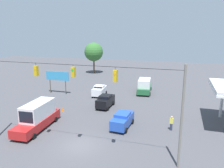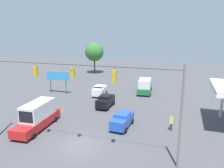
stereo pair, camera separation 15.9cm
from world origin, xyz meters
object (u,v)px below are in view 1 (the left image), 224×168
at_px(box_truck_red_parked_shoulder, 38,116).
at_px(pedestrian, 171,123).
at_px(sedan_blue_crossing_near, 122,120).
at_px(sedan_white_withflow_far, 99,90).
at_px(traffic_cone_second, 49,118).
at_px(box_truck_green_oncoming_deep, 144,86).
at_px(traffic_cone_nearest, 32,128).
at_px(overhead_signal_span, 74,95).
at_px(roadside_billboard, 57,77).
at_px(traffic_cone_third, 63,109).
at_px(tree_horizon_left, 94,52).
at_px(sedan_black_withflow_mid, 105,101).

height_order(box_truck_red_parked_shoulder, pedestrian, box_truck_red_parked_shoulder).
distance_m(sedan_blue_crossing_near, sedan_white_withflow_far, 14.09).
relative_size(traffic_cone_second, pedestrian, 0.39).
bearing_deg(box_truck_green_oncoming_deep, sedan_white_withflow_far, 31.39).
bearing_deg(traffic_cone_nearest, traffic_cone_second, -91.51).
bearing_deg(box_truck_red_parked_shoulder, box_truck_green_oncoming_deep, -115.66).
height_order(overhead_signal_span, roadside_billboard, overhead_signal_span).
height_order(traffic_cone_third, tree_horizon_left, tree_horizon_left).
relative_size(sedan_white_withflow_far, traffic_cone_nearest, 5.73).
xyz_separation_m(traffic_cone_nearest, traffic_cone_third, (-0.13, -6.85, 0.00)).
relative_size(box_truck_red_parked_shoulder, pedestrian, 4.30).
bearing_deg(sedan_white_withflow_far, box_truck_green_oncoming_deep, -148.61).
xyz_separation_m(box_truck_green_oncoming_deep, traffic_cone_nearest, (9.78, 20.68, -0.99)).
bearing_deg(box_truck_green_oncoming_deep, tree_horizon_left, -43.38).
bearing_deg(overhead_signal_span, sedan_black_withflow_mid, -83.41).
distance_m(sedan_blue_crossing_near, traffic_cone_nearest, 10.78).
bearing_deg(roadside_billboard, sedan_black_withflow_mid, 157.38).
xyz_separation_m(sedan_black_withflow_mid, roadside_billboard, (11.19, -4.66, 2.11)).
xyz_separation_m(sedan_blue_crossing_near, box_truck_red_parked_shoulder, (9.62, 3.37, 0.60)).
bearing_deg(roadside_billboard, traffic_cone_third, 125.09).
xyz_separation_m(sedan_white_withflow_far, traffic_cone_nearest, (2.31, 16.12, -0.65)).
xyz_separation_m(traffic_cone_third, pedestrian, (-15.48, 1.67, 0.55)).
relative_size(overhead_signal_span, pedestrian, 11.03).
xyz_separation_m(box_truck_green_oncoming_deep, pedestrian, (-5.83, 15.50, -0.44)).
distance_m(overhead_signal_span, roadside_billboard, 21.67).
relative_size(box_truck_red_parked_shoulder, tree_horizon_left, 0.88).
distance_m(box_truck_green_oncoming_deep, traffic_cone_nearest, 22.90).
bearing_deg(overhead_signal_span, sedan_blue_crossing_near, -114.59).
bearing_deg(box_truck_red_parked_shoulder, traffic_cone_third, -88.66).
bearing_deg(roadside_billboard, tree_horizon_left, -85.98).
bearing_deg(pedestrian, overhead_signal_span, 40.42).
distance_m(traffic_cone_second, tree_horizon_left, 34.75).
height_order(box_truck_green_oncoming_deep, tree_horizon_left, tree_horizon_left).
xyz_separation_m(traffic_cone_second, pedestrian, (-15.53, -1.90, 0.55)).
bearing_deg(traffic_cone_nearest, sedan_blue_crossing_near, -156.76).
bearing_deg(box_truck_green_oncoming_deep, traffic_cone_nearest, 64.69).
bearing_deg(traffic_cone_nearest, box_truck_green_oncoming_deep, -115.31).
relative_size(sedan_blue_crossing_near, box_truck_red_parked_shoulder, 0.58).
height_order(sedan_white_withflow_far, box_truck_green_oncoming_deep, box_truck_green_oncoming_deep).
height_order(box_truck_red_parked_shoulder, tree_horizon_left, tree_horizon_left).
bearing_deg(tree_horizon_left, roadside_billboard, 94.02).
xyz_separation_m(sedan_white_withflow_far, roadside_billboard, (8.04, 0.92, 2.12)).
relative_size(overhead_signal_span, sedan_blue_crossing_near, 4.40).
bearing_deg(box_truck_green_oncoming_deep, sedan_blue_crossing_near, 90.37).
bearing_deg(traffic_cone_nearest, overhead_signal_span, 162.32).
bearing_deg(box_truck_green_oncoming_deep, roadside_billboard, 19.46).
distance_m(sedan_black_withflow_mid, pedestrian, 11.48).
distance_m(overhead_signal_span, traffic_cone_third, 12.49).
bearing_deg(sedan_black_withflow_mid, overhead_signal_span, 96.59).
xyz_separation_m(traffic_cone_second, roadside_billboard, (5.82, -11.92, 2.77)).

